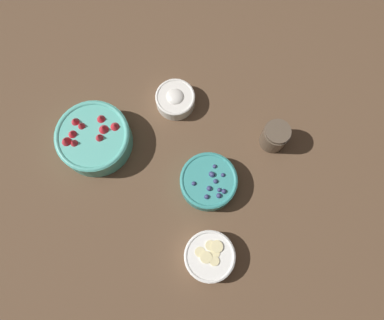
% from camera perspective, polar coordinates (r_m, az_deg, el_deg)
% --- Properties ---
extents(ground_plane, '(4.00, 4.00, 0.00)m').
position_cam_1_polar(ground_plane, '(1.11, -0.07, 1.84)').
color(ground_plane, brown).
extents(bowl_strawberries, '(0.21, 0.21, 0.09)m').
position_cam_1_polar(bowl_strawberries, '(1.11, -14.74, 3.26)').
color(bowl_strawberries, '#56B7A8').
rests_on(bowl_strawberries, ground_plane).
extents(bowl_blueberries, '(0.16, 0.16, 0.06)m').
position_cam_1_polar(bowl_blueberries, '(1.05, 2.53, -3.32)').
color(bowl_blueberries, teal).
rests_on(bowl_blueberries, ground_plane).
extents(bowl_bananas, '(0.14, 0.14, 0.05)m').
position_cam_1_polar(bowl_bananas, '(1.04, 2.69, -14.44)').
color(bowl_bananas, white).
rests_on(bowl_bananas, ground_plane).
extents(bowl_cream, '(0.12, 0.12, 0.06)m').
position_cam_1_polar(bowl_cream, '(1.14, -2.56, 9.27)').
color(bowl_cream, white).
rests_on(bowl_cream, ground_plane).
extents(jar_chocolate, '(0.08, 0.08, 0.09)m').
position_cam_1_polar(jar_chocolate, '(1.10, 12.50, 3.52)').
color(jar_chocolate, brown).
rests_on(jar_chocolate, ground_plane).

